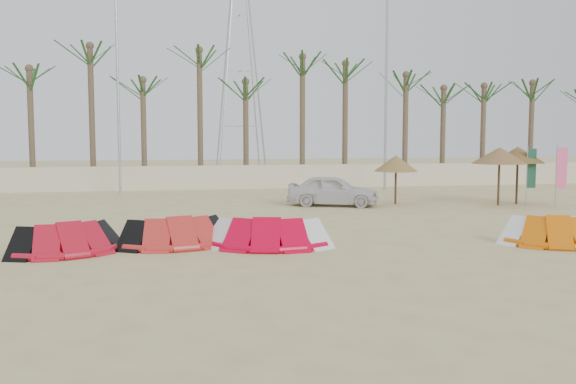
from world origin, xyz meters
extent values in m
plane|color=#D6C384|center=(0.00, 0.00, 0.00)|extent=(120.00, 120.00, 0.00)
cube|color=beige|center=(0.00, 22.00, 0.65)|extent=(60.00, 0.30, 1.30)
cylinder|color=brown|center=(-4.00, 23.50, 3.25)|extent=(0.32, 0.32, 6.50)
ellipsoid|color=#194719|center=(-4.00, 23.50, 6.50)|extent=(4.00, 4.00, 2.40)
cylinder|color=brown|center=(6.00, 23.50, 3.25)|extent=(0.32, 0.32, 6.50)
ellipsoid|color=#194719|center=(6.00, 23.50, 6.50)|extent=(4.00, 4.00, 2.40)
cylinder|color=brown|center=(16.00, 23.50, 3.25)|extent=(0.32, 0.32, 6.50)
ellipsoid|color=#194719|center=(16.00, 23.50, 6.50)|extent=(4.00, 4.00, 2.40)
cylinder|color=#A5A8AD|center=(-6.00, 20.00, 5.50)|extent=(0.14, 0.14, 11.00)
cylinder|color=#A5A8AD|center=(8.00, 20.00, 5.50)|extent=(0.14, 0.14, 11.00)
cylinder|color=#B50F21|center=(-6.16, 3.72, 0.10)|extent=(2.46, 1.28, 0.20)
cube|color=black|center=(-7.34, 3.82, 0.25)|extent=(1.01, 1.25, 0.40)
cube|color=black|center=(-4.98, 3.82, 0.25)|extent=(1.01, 1.25, 0.40)
cylinder|color=red|center=(-3.38, 4.31, 0.10)|extent=(2.83, 0.91, 0.20)
cube|color=black|center=(-4.67, 4.41, 0.25)|extent=(0.86, 1.21, 0.40)
cube|color=black|center=(-2.08, 4.41, 0.25)|extent=(0.86, 1.21, 0.40)
cylinder|color=red|center=(-0.99, 3.72, 0.10)|extent=(3.05, 0.91, 0.20)
cube|color=silver|center=(-2.38, 3.82, 0.25)|extent=(0.84, 1.21, 0.40)
cube|color=silver|center=(0.40, 3.82, 0.25)|extent=(0.84, 1.21, 0.40)
cylinder|color=#D96206|center=(6.88, 2.53, 0.10)|extent=(2.46, 1.24, 0.20)
cube|color=white|center=(5.71, 2.63, 0.25)|extent=(1.00, 1.25, 0.40)
cube|color=silver|center=(7.35, 2.94, 0.25)|extent=(0.68, 1.14, 0.40)
cylinder|color=#4C331E|center=(6.12, 13.18, 1.02)|extent=(0.10, 0.10, 2.03)
cone|color=olive|center=(6.12, 13.18, 1.78)|extent=(1.89, 1.89, 0.70)
cylinder|color=#4C331E|center=(11.32, 12.23, 1.20)|extent=(0.10, 0.10, 2.40)
cone|color=brown|center=(11.32, 12.23, 2.15)|extent=(2.27, 2.27, 0.70)
cylinder|color=#4C331E|center=(10.27, 11.90, 1.20)|extent=(0.10, 0.10, 2.39)
cone|color=olive|center=(10.27, 11.90, 2.14)|extent=(2.34, 2.34, 0.70)
cylinder|color=#A5A8AD|center=(12.26, 10.82, 1.32)|extent=(0.04, 0.04, 2.64)
cube|color=#FF5A95|center=(12.48, 10.82, 1.64)|extent=(0.41, 0.13, 1.72)
cylinder|color=#A5A8AD|center=(11.34, 11.51, 1.29)|extent=(0.04, 0.04, 2.58)
cube|color=#16442E|center=(11.56, 11.51, 1.60)|extent=(0.42, 0.04, 1.68)
imported|color=silver|center=(3.27, 13.05, 0.65)|extent=(4.14, 2.85, 1.31)
camera|label=1|loc=(-3.61, -13.26, 3.14)|focal=40.00mm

